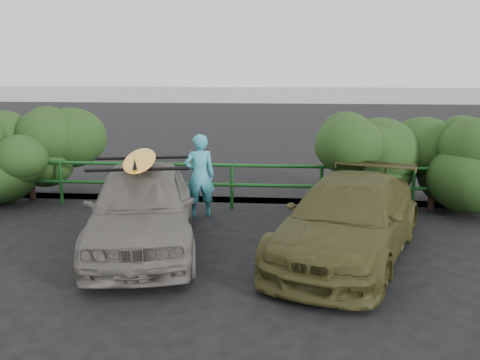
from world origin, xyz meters
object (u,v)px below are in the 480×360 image
Objects in this scene: guardrail at (188,185)px; man at (200,176)px; olive_vehicle at (349,220)px; surfboard at (140,160)px; sedan at (142,207)px.

man is (0.39, -0.69, 0.37)m from guardrail.
olive_vehicle reaches higher than guardrail.
surfboard reaches higher than olive_vehicle.
olive_vehicle is at bearing -42.29° from guardrail.
guardrail is at bearing 72.93° from sedan.
olive_vehicle is (3.28, -2.99, 0.15)m from guardrail.
guardrail is 0.88m from man.
sedan is 0.97× the size of olive_vehicle.
sedan is at bearing -162.19° from olive_vehicle.
man reaches higher than sedan.
olive_vehicle is 3.70m from man.
man reaches higher than olive_vehicle.
olive_vehicle is at bearing -13.52° from sedan.
sedan is 3.56m from olive_vehicle.
man is 2.38m from surfboard.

